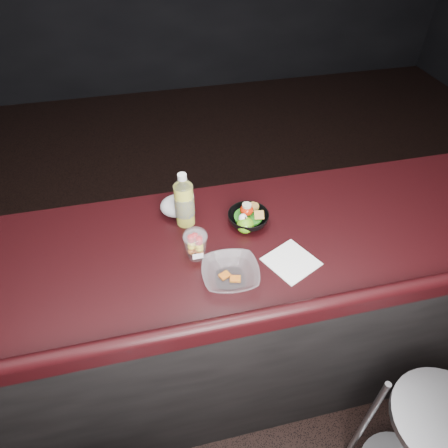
{
  "coord_description": "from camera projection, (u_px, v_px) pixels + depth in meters",
  "views": [
    {
      "loc": [
        -0.28,
        -0.72,
        2.08
      ],
      "look_at": [
        -0.04,
        0.32,
        1.1
      ],
      "focal_mm": 32.0,
      "sensor_mm": 36.0,
      "label": 1
    }
  ],
  "objects": [
    {
      "name": "stool_right",
      "position": [
        427.0,
        442.0,
        1.44
      ],
      "size": [
        0.4,
        0.4,
        0.73
      ],
      "rotation": [
        0.0,
        0.0,
        -0.12
      ],
      "color": "#ACACB1",
      "rests_on": "ground"
    },
    {
      "name": "counter",
      "position": [
        232.0,
        319.0,
        1.84
      ],
      "size": [
        4.06,
        0.71,
        1.02
      ],
      "color": "black",
      "rests_on": "ground"
    },
    {
      "name": "ground",
      "position": [
        246.0,
        429.0,
        1.97
      ],
      "size": [
        8.0,
        8.0,
        0.0
      ],
      "primitive_type": "plane",
      "color": "black",
      "rests_on": "ground"
    },
    {
      "name": "paper_napkin",
      "position": [
        291.0,
        262.0,
        1.42
      ],
      "size": [
        0.21,
        0.21,
        0.0
      ],
      "primitive_type": "cube",
      "rotation": [
        0.0,
        0.0,
        0.45
      ],
      "color": "white",
      "rests_on": "counter"
    },
    {
      "name": "snack_bowl",
      "position": [
        248.0,
        218.0,
        1.55
      ],
      "size": [
        0.16,
        0.16,
        0.09
      ],
      "rotation": [
        0.0,
        0.0,
        0.01
      ],
      "color": "black",
      "rests_on": "counter"
    },
    {
      "name": "fruit_cup",
      "position": [
        196.0,
        244.0,
        1.4
      ],
      "size": [
        0.09,
        0.09,
        0.12
      ],
      "color": "white",
      "rests_on": "counter"
    },
    {
      "name": "lemonade_bottle",
      "position": [
        184.0,
        203.0,
        1.51
      ],
      "size": [
        0.08,
        0.08,
        0.23
      ],
      "color": "yellow",
      "rests_on": "counter"
    },
    {
      "name": "green_apple",
      "position": [
        245.0,
        225.0,
        1.52
      ],
      "size": [
        0.07,
        0.07,
        0.07
      ],
      "color": "#2D7C0E",
      "rests_on": "counter"
    },
    {
      "name": "takeout_bowl",
      "position": [
        230.0,
        274.0,
        1.35
      ],
      "size": [
        0.21,
        0.21,
        0.05
      ],
      "rotation": [
        0.0,
        0.0,
        -0.09
      ],
      "color": "silver",
      "rests_on": "counter"
    },
    {
      "name": "plastic_bag",
      "position": [
        178.0,
        204.0,
        1.59
      ],
      "size": [
        0.14,
        0.11,
        0.1
      ],
      "color": "silver",
      "rests_on": "counter"
    },
    {
      "name": "room_shell",
      "position": [
        282.0,
        44.0,
        0.74
      ],
      "size": [
        8.0,
        8.0,
        8.0
      ],
      "color": "black",
      "rests_on": "ground"
    }
  ]
}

